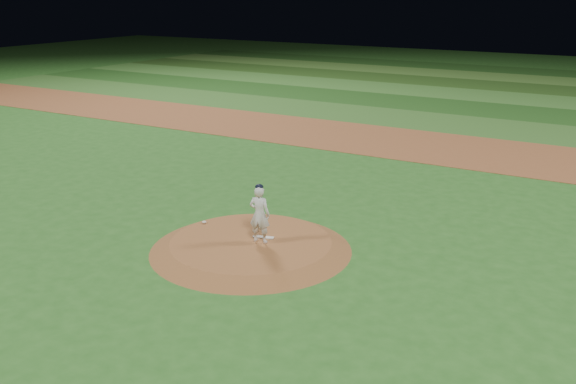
% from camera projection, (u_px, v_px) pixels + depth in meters
% --- Properties ---
extents(ground, '(120.00, 120.00, 0.00)m').
position_uv_depth(ground, '(251.00, 249.00, 17.52)').
color(ground, '#255C1D').
rests_on(ground, ground).
extents(infield_dirt_band, '(70.00, 6.00, 0.02)m').
position_uv_depth(infield_dirt_band, '(422.00, 145.00, 29.02)').
color(infield_dirt_band, brown).
rests_on(infield_dirt_band, ground).
extents(outfield_stripe_0, '(70.00, 5.00, 0.02)m').
position_uv_depth(outfield_stripe_0, '(457.00, 124.00, 33.54)').
color(outfield_stripe_0, '#316324').
rests_on(outfield_stripe_0, ground).
extents(outfield_stripe_1, '(70.00, 5.00, 0.02)m').
position_uv_depth(outfield_stripe_1, '(481.00, 109.00, 37.65)').
color(outfield_stripe_1, '#1D4917').
rests_on(outfield_stripe_1, ground).
extents(outfield_stripe_2, '(70.00, 5.00, 0.02)m').
position_uv_depth(outfield_stripe_2, '(501.00, 97.00, 41.76)').
color(outfield_stripe_2, '#367028').
rests_on(outfield_stripe_2, ground).
extents(outfield_stripe_3, '(70.00, 5.00, 0.02)m').
position_uv_depth(outfield_stripe_3, '(517.00, 87.00, 45.87)').
color(outfield_stripe_3, '#234917').
rests_on(outfield_stripe_3, ground).
extents(outfield_stripe_4, '(70.00, 5.00, 0.02)m').
position_uv_depth(outfield_stripe_4, '(531.00, 79.00, 49.98)').
color(outfield_stripe_4, '#407329').
rests_on(outfield_stripe_4, ground).
extents(outfield_stripe_5, '(70.00, 5.00, 0.02)m').
position_uv_depth(outfield_stripe_5, '(542.00, 72.00, 54.09)').
color(outfield_stripe_5, '#1C4717').
rests_on(outfield_stripe_5, ground).
extents(pitchers_mound, '(5.50, 5.50, 0.25)m').
position_uv_depth(pitchers_mound, '(251.00, 245.00, 17.48)').
color(pitchers_mound, brown).
rests_on(pitchers_mound, ground).
extents(pitching_rubber, '(0.60, 0.30, 0.03)m').
position_uv_depth(pitching_rubber, '(263.00, 237.00, 17.68)').
color(pitching_rubber, silver).
rests_on(pitching_rubber, pitchers_mound).
extents(rosin_bag, '(0.13, 0.13, 0.07)m').
position_uv_depth(rosin_bag, '(204.00, 222.00, 18.75)').
color(rosin_bag, silver).
rests_on(rosin_bag, pitchers_mound).
extents(pitcher_on_mound, '(0.63, 0.47, 1.64)m').
position_uv_depth(pitcher_on_mound, '(260.00, 214.00, 17.14)').
color(pitcher_on_mound, silver).
rests_on(pitcher_on_mound, pitchers_mound).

